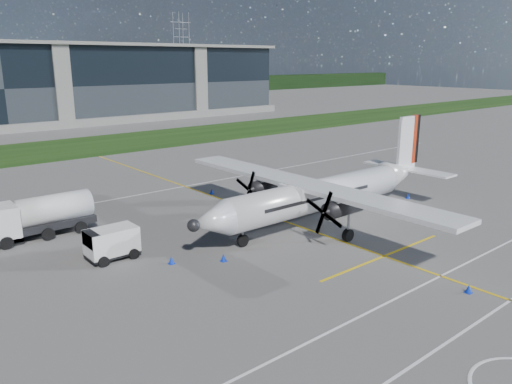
{
  "coord_description": "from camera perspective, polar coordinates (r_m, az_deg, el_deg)",
  "views": [
    {
      "loc": [
        -22.6,
        -23.71,
        12.23
      ],
      "look_at": [
        -0.25,
        2.99,
        3.02
      ],
      "focal_mm": 35.0,
      "sensor_mm": 36.0,
      "label": 1
    }
  ],
  "objects": [
    {
      "name": "safety_cone_nose_port",
      "position": [
        31.62,
        -3.73,
        -7.47
      ],
      "size": [
        0.36,
        0.36,
        0.5
      ],
      "primitive_type": "cone",
      "color": "#0B2ABD",
      "rests_on": "ground"
    },
    {
      "name": "fuel_tanker_truck",
      "position": [
        38.53,
        -24.27,
        -2.77
      ],
      "size": [
        7.77,
        2.53,
        2.92
      ],
      "primitive_type": null,
      "color": "silver",
      "rests_on": "ground"
    },
    {
      "name": "baggage_tug",
      "position": [
        33.0,
        -16.14,
        -5.68
      ],
      "size": [
        3.35,
        2.01,
        2.01
      ],
      "primitive_type": null,
      "color": "white",
      "rests_on": "ground"
    },
    {
      "name": "white_lane_line",
      "position": [
        27.47,
        24.5,
        -13.05
      ],
      "size": [
        90.0,
        0.15,
        0.01
      ],
      "primitive_type": "cube",
      "color": "white",
      "rests_on": "ground"
    },
    {
      "name": "safety_cone_stbdwing",
      "position": [
        47.27,
        -5.09,
        0.08
      ],
      "size": [
        0.36,
        0.36,
        0.5
      ],
      "primitive_type": "cone",
      "color": "#0B2ABD",
      "rests_on": "ground"
    },
    {
      "name": "grass_strip",
      "position": [
        76.18,
        -22.2,
        4.5
      ],
      "size": [
        400.0,
        18.0,
        0.04
      ],
      "primitive_type": "cube",
      "color": "#14340E",
      "rests_on": "ground"
    },
    {
      "name": "pylon_east",
      "position": [
        204.36,
        -8.46,
        15.45
      ],
      "size": [
        9.0,
        4.6,
        30.0
      ],
      "primitive_type": null,
      "color": "gray",
      "rests_on": "ground"
    },
    {
      "name": "yellow_taxiway_centerline",
      "position": [
        44.06,
        -2.61,
        -1.3
      ],
      "size": [
        0.2,
        70.0,
        0.01
      ],
      "primitive_type": "cube",
      "color": "yellow",
      "rests_on": "ground"
    },
    {
      "name": "turboprop_aircraft",
      "position": [
        38.28,
        7.98,
        1.92
      ],
      "size": [
        24.31,
        25.21,
        7.56
      ],
      "primitive_type": null,
      "color": "white",
      "rests_on": "ground"
    },
    {
      "name": "safety_cone_fwd",
      "position": [
        31.62,
        -9.64,
        -7.66
      ],
      "size": [
        0.36,
        0.36,
        0.5
      ],
      "primitive_type": "cone",
      "color": "#0B2ABD",
      "rests_on": "ground"
    },
    {
      "name": "safety_cone_tail",
      "position": [
        47.6,
        16.99,
        -0.42
      ],
      "size": [
        0.36,
        0.36,
        0.5
      ],
      "primitive_type": "cone",
      "color": "#0B2ABD",
      "rests_on": "ground"
    },
    {
      "name": "safety_cone_portwing",
      "position": [
        29.85,
        23.14,
        -10.11
      ],
      "size": [
        0.36,
        0.36,
        0.5
      ],
      "primitive_type": "cone",
      "color": "#0B2ABD",
      "rests_on": "ground"
    },
    {
      "name": "ground",
      "position": [
        68.7,
        -20.1,
        3.66
      ],
      "size": [
        400.0,
        400.0,
        0.0
      ],
      "primitive_type": "plane",
      "color": "#605D5B",
      "rests_on": "ground"
    },
    {
      "name": "ground_crew_person",
      "position": [
        33.84,
        -18.13,
        -5.23
      ],
      "size": [
        0.9,
        1.03,
        2.11
      ],
      "primitive_type": "imported",
      "rotation": [
        0.0,
        0.0,
        1.17
      ],
      "color": "#F25907",
      "rests_on": "ground"
    }
  ]
}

